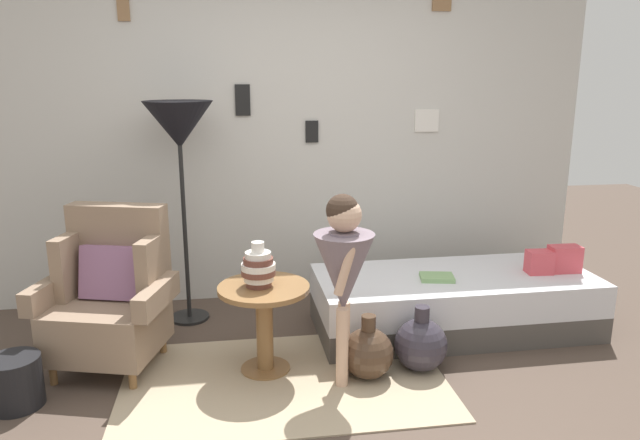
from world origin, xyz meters
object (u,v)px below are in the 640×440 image
object	(u,v)px
floor_lamp	(179,131)
person_child	(344,265)
side_table	(264,311)
daybed	(453,302)
demijohn_near	(368,353)
vase_striped	(258,268)
armchair	(111,296)
demijohn_far	(421,344)
magazine_basket	(15,382)
book_on_daybed	(437,277)

from	to	relation	value
floor_lamp	person_child	xyz separation A→B (m)	(0.94, -1.06, -0.66)
side_table	person_child	xyz separation A→B (m)	(0.43, -0.20, 0.33)
daybed	demijohn_near	distance (m)	0.94
side_table	demijohn_near	size ratio (longest dim) A/B	1.39
vase_striped	side_table	bearing A→B (deg)	-8.48
armchair	vase_striped	bearing A→B (deg)	-14.93
demijohn_near	demijohn_far	world-z (taller)	demijohn_far
magazine_basket	demijohn_far	bearing A→B (deg)	1.51
person_child	book_on_daybed	world-z (taller)	person_child
floor_lamp	demijohn_near	size ratio (longest dim) A/B	4.03
daybed	floor_lamp	size ratio (longest dim) A/B	1.22
armchair	demijohn_far	size ratio (longest dim) A/B	2.40
side_table	person_child	bearing A→B (deg)	-25.12
book_on_daybed	magazine_basket	distance (m)	2.59
vase_striped	person_child	world-z (taller)	person_child
daybed	side_table	world-z (taller)	side_table
side_table	demijohn_near	world-z (taller)	side_table
floor_lamp	demijohn_far	distance (m)	2.11
armchair	magazine_basket	distance (m)	0.68
armchair	vase_striped	size ratio (longest dim) A/B	3.64
armchair	magazine_basket	xyz separation A→B (m)	(-0.44, -0.43, -0.30)
daybed	person_child	xyz separation A→B (m)	(-0.90, -0.61, 0.51)
person_child	magazine_basket	size ratio (longest dim) A/B	3.98
vase_striped	floor_lamp	distance (m)	1.21
side_table	person_child	distance (m)	0.58
daybed	book_on_daybed	bearing A→B (deg)	-154.32
daybed	vase_striped	xyz separation A→B (m)	(-1.36, -0.40, 0.45)
armchair	vase_striped	xyz separation A→B (m)	(0.88, -0.23, 0.21)
armchair	vase_striped	distance (m)	0.93
vase_striped	demijohn_far	xyz separation A→B (m)	(0.95, -0.13, -0.49)
vase_striped	demijohn_near	xyz separation A→B (m)	(0.62, -0.18, -0.49)
armchair	book_on_daybed	distance (m)	2.09
side_table	book_on_daybed	world-z (taller)	side_table
side_table	demijohn_far	xyz separation A→B (m)	(0.93, -0.13, -0.22)
side_table	vase_striped	xyz separation A→B (m)	(-0.03, 0.00, 0.27)
armchair	demijohn_near	bearing A→B (deg)	-15.33
book_on_daybed	magazine_basket	bearing A→B (deg)	-168.47
armchair	demijohn_near	size ratio (longest dim) A/B	2.50
vase_striped	magazine_basket	size ratio (longest dim) A/B	0.95
daybed	person_child	distance (m)	1.20
armchair	daybed	size ratio (longest dim) A/B	0.51
demijohn_far	magazine_basket	size ratio (longest dim) A/B	1.45
side_table	magazine_basket	distance (m)	1.38
armchair	demijohn_near	distance (m)	1.58
floor_lamp	book_on_daybed	bearing A→B (deg)	-17.65
daybed	demijohn_far	world-z (taller)	demijohn_far
daybed	demijohn_far	xyz separation A→B (m)	(-0.41, -0.53, -0.04)
daybed	side_table	distance (m)	1.41
armchair	daybed	bearing A→B (deg)	4.20
side_table	magazine_basket	bearing A→B (deg)	-172.07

